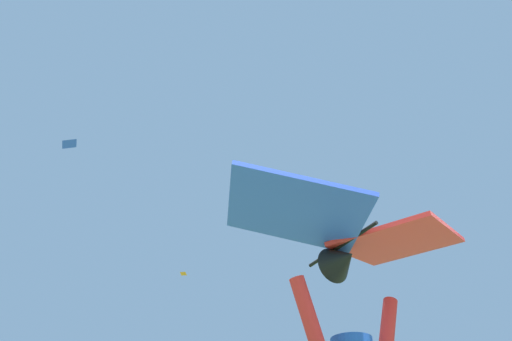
% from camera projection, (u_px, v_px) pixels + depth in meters
% --- Properties ---
extents(held_stunt_kite, '(1.86, 0.98, 0.41)m').
position_uv_depth(held_stunt_kite, '(348.00, 235.00, 3.17)').
color(held_stunt_kite, black).
extents(distant_kite_orange_high_left, '(0.51, 0.50, 0.20)m').
position_uv_depth(distant_kite_orange_high_left, '(183.00, 274.00, 40.87)').
color(distant_kite_orange_high_left, orange).
extents(distant_kite_blue_high_right, '(1.18, 1.24, 0.56)m').
position_uv_depth(distant_kite_blue_high_right, '(69.00, 143.00, 32.44)').
color(distant_kite_blue_high_right, blue).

